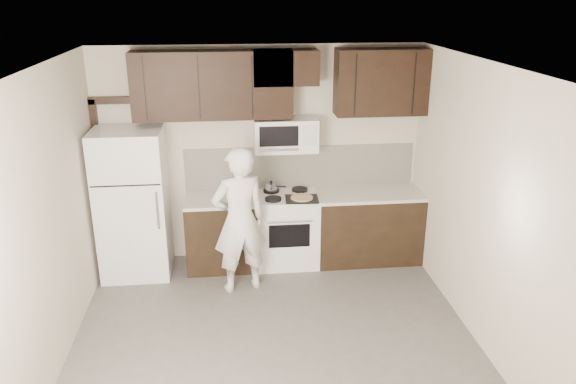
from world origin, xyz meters
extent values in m
plane|color=#54514E|center=(0.00, 0.00, 0.00)|extent=(4.50, 4.50, 0.00)
plane|color=beige|center=(0.00, 2.25, 1.35)|extent=(4.00, 0.00, 4.00)
plane|color=white|center=(0.00, 0.00, 2.70)|extent=(4.50, 4.50, 0.00)
cube|color=black|center=(-0.52, 1.94, 0.43)|extent=(0.87, 0.62, 0.87)
cube|color=black|center=(1.34, 1.94, 0.43)|extent=(1.32, 0.62, 0.87)
cube|color=beige|center=(-0.52, 1.94, 0.89)|extent=(0.87, 0.64, 0.04)
cube|color=beige|center=(1.34, 1.94, 0.89)|extent=(1.32, 0.64, 0.04)
cube|color=white|center=(0.30, 1.94, 0.45)|extent=(0.76, 0.62, 0.89)
cube|color=white|center=(0.30, 1.94, 0.90)|extent=(0.76, 0.62, 0.02)
cube|color=black|center=(0.30, 1.63, 0.50)|extent=(0.50, 0.01, 0.30)
cylinder|color=silver|center=(0.30, 1.60, 0.70)|extent=(0.55, 0.02, 0.02)
cylinder|color=black|center=(0.12, 1.79, 0.93)|extent=(0.20, 0.20, 0.03)
cylinder|color=black|center=(0.48, 1.79, 0.93)|extent=(0.20, 0.20, 0.03)
cylinder|color=black|center=(0.12, 2.09, 0.93)|extent=(0.20, 0.20, 0.03)
cylinder|color=black|center=(0.48, 2.09, 0.93)|extent=(0.20, 0.20, 0.03)
cube|color=white|center=(0.50, 2.24, 1.18)|extent=(2.90, 0.02, 0.54)
cube|color=black|center=(-0.55, 2.08, 2.26)|extent=(1.85, 0.35, 0.78)
cube|color=black|center=(1.45, 2.08, 2.26)|extent=(1.10, 0.35, 0.78)
cube|color=black|center=(0.30, 2.08, 2.45)|extent=(0.76, 0.35, 0.40)
cube|color=white|center=(0.30, 2.06, 1.65)|extent=(0.76, 0.38, 0.40)
cube|color=black|center=(0.20, 1.86, 1.68)|extent=(0.46, 0.01, 0.24)
cube|color=silver|center=(0.56, 1.86, 1.68)|extent=(0.18, 0.01, 0.24)
cylinder|color=silver|center=(0.20, 1.84, 1.52)|extent=(0.46, 0.02, 0.02)
cube|color=white|center=(-1.55, 1.89, 0.90)|extent=(0.80, 0.72, 1.80)
cube|color=black|center=(-1.55, 1.53, 1.25)|extent=(0.77, 0.01, 0.02)
cylinder|color=silver|center=(-1.22, 1.50, 0.95)|extent=(0.03, 0.03, 0.45)
cube|color=black|center=(-1.96, 2.21, 1.05)|extent=(0.08, 0.08, 2.10)
cube|color=black|center=(-1.75, 2.21, 2.08)|extent=(0.50, 0.08, 0.08)
cylinder|color=silver|center=(0.12, 2.09, 0.97)|extent=(0.15, 0.15, 0.12)
sphere|color=black|center=(0.12, 2.09, 1.04)|extent=(0.03, 0.03, 0.03)
cylinder|color=black|center=(0.23, 2.06, 0.99)|extent=(0.14, 0.05, 0.02)
cube|color=black|center=(0.46, 1.76, 0.92)|extent=(0.41, 0.32, 0.02)
cylinder|color=beige|center=(0.46, 1.76, 0.94)|extent=(0.28, 0.28, 0.02)
imported|color=silver|center=(-0.30, 1.33, 0.86)|extent=(0.72, 0.57, 1.72)
camera|label=1|loc=(-0.38, -4.51, 3.32)|focal=35.00mm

